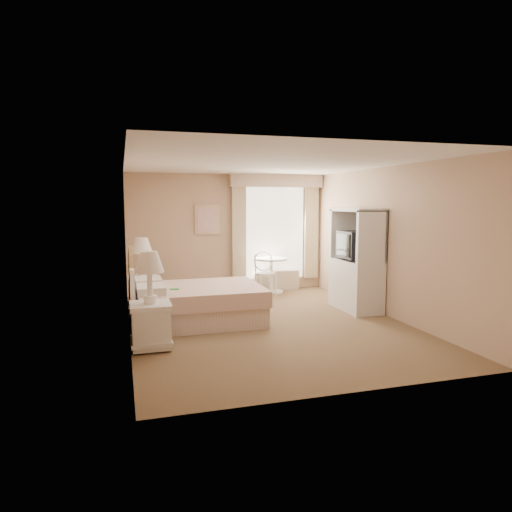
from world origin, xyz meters
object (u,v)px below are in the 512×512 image
object	(u,v)px
bed	(192,302)
cafe_chair	(265,270)
round_table	(271,269)
nightstand_near	(151,313)
armoire	(356,268)
nightstand_far	(143,283)

from	to	relation	value
bed	cafe_chair	bearing A→B (deg)	45.20
cafe_chair	round_table	bearing A→B (deg)	42.12
nightstand_near	armoire	bearing A→B (deg)	18.43
nightstand_near	round_table	bearing A→B (deg)	49.42
bed	cafe_chair	xyz separation A→B (m)	(1.78, 1.79, 0.19)
nightstand_far	armoire	bearing A→B (deg)	-15.76
nightstand_far	cafe_chair	xyz separation A→B (m)	(2.49, 0.70, 0.04)
nightstand_far	bed	bearing A→B (deg)	-56.80
bed	armoire	distance (m)	2.97
bed	nightstand_near	bearing A→B (deg)	-121.59
round_table	armoire	xyz separation A→B (m)	(0.96, -1.93, 0.26)
nightstand_far	armoire	size ratio (longest dim) A/B	0.70
nightstand_near	armoire	size ratio (longest dim) A/B	0.70
bed	nightstand_far	distance (m)	1.31
bed	round_table	world-z (taller)	bed
bed	armoire	xyz separation A→B (m)	(2.94, 0.06, 0.42)
bed	nightstand_far	size ratio (longest dim) A/B	1.61
armoire	bed	bearing A→B (deg)	-178.87
nightstand_near	round_table	distance (m)	4.14
nightstand_near	cafe_chair	world-z (taller)	nightstand_near
nightstand_near	nightstand_far	distance (m)	2.25
nightstand_far	armoire	distance (m)	3.80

